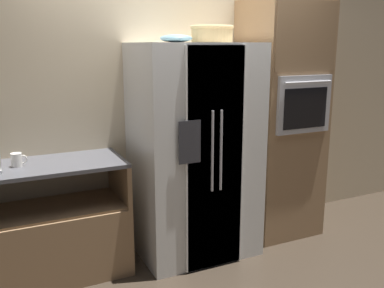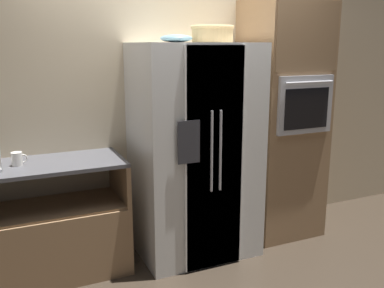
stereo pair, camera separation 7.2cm
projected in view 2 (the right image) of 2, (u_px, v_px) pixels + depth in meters
The scene contains 8 objects.
ground_plane at pixel (182, 253), 3.80m from camera, with size 20.00×20.00×0.00m, color #382D23.
wall_back at pixel (163, 91), 3.86m from camera, with size 12.00×0.06×2.80m.
counter_left at pixel (35, 238), 3.34m from camera, with size 1.40×0.59×0.93m.
refrigerator at pixel (195, 151), 3.67m from camera, with size 1.00×0.78×1.82m.
wall_oven at pixel (282, 120), 4.04m from camera, with size 0.68×0.70×2.20m.
wicker_basket at pixel (212, 33), 3.53m from camera, with size 0.36×0.36×0.14m.
fruit_bowl at pixel (176, 38), 3.39m from camera, with size 0.26×0.26×0.06m.
mug at pixel (17, 159), 3.18m from camera, with size 0.12×0.08×0.10m.
Camera 2 is at (-1.34, -3.21, 1.81)m, focal length 40.00 mm.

